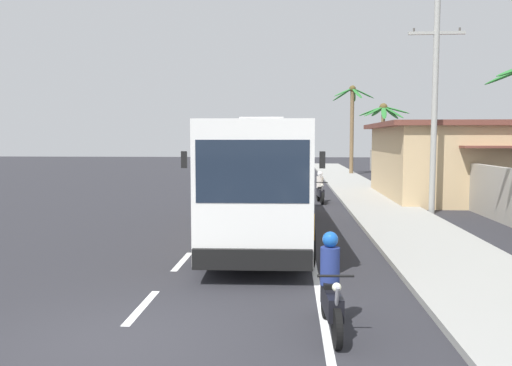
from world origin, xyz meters
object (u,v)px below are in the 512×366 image
(motorcycle_trailing, at_px, (320,190))
(utility_pole_mid, at_px, (435,100))
(motorcycle_beside_bus, at_px, (331,291))
(coach_bus_foreground, at_px, (261,174))
(palm_fourth, at_px, (352,115))
(palm_second, at_px, (383,122))

(motorcycle_trailing, distance_m, utility_pole_mid, 6.89)
(motorcycle_beside_bus, relative_size, utility_pole_mid, 0.22)
(coach_bus_foreground, relative_size, palm_fourth, 1.54)
(palm_second, height_order, palm_fourth, palm_fourth)
(motorcycle_trailing, relative_size, utility_pole_mid, 0.22)
(coach_bus_foreground, bearing_deg, motorcycle_trailing, 74.81)
(coach_bus_foreground, distance_m, motorcycle_beside_bus, 8.50)
(coach_bus_foreground, xyz_separation_m, utility_pole_mid, (6.82, 5.39, 2.70))
(motorcycle_beside_bus, xyz_separation_m, palm_fourth, (4.52, 36.82, 4.48))
(motorcycle_trailing, bearing_deg, palm_second, 66.92)
(coach_bus_foreground, distance_m, motorcycle_trailing, 9.16)
(motorcycle_trailing, distance_m, palm_second, 13.27)
(motorcycle_trailing, bearing_deg, palm_fourth, 79.30)
(utility_pole_mid, relative_size, palm_fourth, 1.18)
(coach_bus_foreground, relative_size, motorcycle_beside_bus, 5.99)
(utility_pole_mid, bearing_deg, palm_fourth, 91.71)
(motorcycle_trailing, xyz_separation_m, utility_pole_mid, (4.44, -3.35, 4.06))
(coach_bus_foreground, bearing_deg, motorcycle_beside_bus, -78.96)
(utility_pole_mid, height_order, palm_fourth, utility_pole_mid)
(palm_second, bearing_deg, utility_pole_mid, -92.14)
(motorcycle_trailing, height_order, palm_fourth, palm_fourth)
(utility_pole_mid, bearing_deg, motorcycle_trailing, 142.95)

